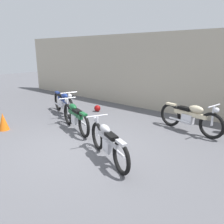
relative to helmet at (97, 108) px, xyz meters
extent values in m
plane|color=#56565B|center=(2.06, -2.79, -0.13)|extent=(40.00, 40.00, 0.00)
cube|color=#B2A893|center=(2.06, 1.80, 1.43)|extent=(18.00, 0.30, 3.13)
sphere|color=maroon|center=(0.00, 0.00, 0.00)|extent=(0.26, 0.26, 0.26)
cone|color=orange|center=(-0.73, -3.50, 0.14)|extent=(0.32, 0.32, 0.55)
torus|color=black|center=(0.40, -1.84, 0.23)|extent=(0.71, 0.33, 0.73)
torus|color=black|center=(1.66, -2.29, 0.23)|extent=(0.71, 0.33, 0.73)
cube|color=silver|center=(1.08, -2.08, 0.25)|extent=(0.37, 0.30, 0.28)
cube|color=#145128|center=(1.03, -2.06, 0.41)|extent=(0.99, 0.44, 0.12)
ellipsoid|color=#145128|center=(0.86, -2.00, 0.59)|extent=(0.48, 0.34, 0.20)
cube|color=black|center=(1.20, -2.13, 0.54)|extent=(0.43, 0.30, 0.08)
cube|color=#145128|center=(1.66, -2.29, 0.57)|extent=(0.34, 0.22, 0.06)
cylinder|color=silver|center=(0.40, -1.84, 0.51)|extent=(0.06, 0.06, 0.55)
cylinder|color=silver|center=(0.40, -1.84, 0.78)|extent=(0.23, 0.55, 0.04)
sphere|color=silver|center=(0.33, -1.81, 0.68)|extent=(0.14, 0.14, 0.14)
cylinder|color=silver|center=(1.31, -2.04, 0.18)|extent=(0.67, 0.29, 0.06)
torus|color=black|center=(4.49, -0.04, 0.25)|extent=(0.77, 0.25, 0.77)
torus|color=black|center=(3.10, 0.25, 0.25)|extent=(0.77, 0.25, 0.77)
cube|color=silver|center=(3.75, 0.12, 0.27)|extent=(0.37, 0.27, 0.29)
cube|color=beige|center=(3.80, 0.10, 0.44)|extent=(1.08, 0.32, 0.13)
ellipsoid|color=beige|center=(3.98, 0.07, 0.63)|extent=(0.50, 0.30, 0.21)
cube|color=black|center=(3.61, 0.14, 0.58)|extent=(0.45, 0.27, 0.08)
cube|color=beige|center=(3.10, 0.25, 0.61)|extent=(0.36, 0.19, 0.06)
cylinder|color=silver|center=(4.49, -0.04, 0.54)|extent=(0.06, 0.06, 0.58)
cylinder|color=silver|center=(4.49, -0.04, 0.83)|extent=(0.16, 0.60, 0.04)
sphere|color=silver|center=(4.57, -0.06, 0.73)|extent=(0.15, 0.15, 0.15)
cylinder|color=silver|center=(3.51, 0.04, 0.20)|extent=(0.73, 0.21, 0.06)
torus|color=black|center=(2.51, -2.61, 0.22)|extent=(0.67, 0.38, 0.70)
torus|color=black|center=(3.69, -3.16, 0.22)|extent=(0.67, 0.38, 0.70)
cube|color=silver|center=(3.14, -2.91, 0.24)|extent=(0.36, 0.30, 0.27)
cube|color=#ADADB2|center=(3.10, -2.89, 0.39)|extent=(0.93, 0.50, 0.12)
ellipsoid|color=#ADADB2|center=(2.94, -2.81, 0.57)|extent=(0.46, 0.35, 0.19)
cube|color=black|center=(3.26, -2.96, 0.52)|extent=(0.42, 0.32, 0.08)
cube|color=#ADADB2|center=(3.69, -3.16, 0.55)|extent=(0.33, 0.23, 0.06)
cylinder|color=silver|center=(2.51, -2.61, 0.48)|extent=(0.05, 0.05, 0.53)
cylinder|color=silver|center=(2.51, -2.61, 0.75)|extent=(0.27, 0.52, 0.03)
sphere|color=silver|center=(2.44, -2.58, 0.65)|extent=(0.13, 0.13, 0.13)
cylinder|color=silver|center=(3.37, -2.88, 0.17)|extent=(0.63, 0.34, 0.06)
torus|color=black|center=(-0.06, -1.38, 0.26)|extent=(0.76, 0.36, 0.78)
torus|color=black|center=(-1.42, -0.89, 0.26)|extent=(0.76, 0.36, 0.78)
cube|color=silver|center=(-0.79, -1.12, 0.28)|extent=(0.39, 0.32, 0.30)
cube|color=navy|center=(-0.74, -1.14, 0.45)|extent=(1.06, 0.47, 0.13)
ellipsoid|color=navy|center=(-0.56, -1.20, 0.64)|extent=(0.51, 0.36, 0.21)
cube|color=black|center=(-0.92, -1.07, 0.59)|extent=(0.47, 0.33, 0.09)
cube|color=navy|center=(-1.42, -0.89, 0.62)|extent=(0.36, 0.24, 0.06)
cylinder|color=silver|center=(-0.06, -1.38, 0.55)|extent=(0.06, 0.06, 0.59)
cylinder|color=silver|center=(-0.06, -1.38, 0.84)|extent=(0.25, 0.59, 0.04)
sphere|color=silver|center=(0.02, -1.41, 0.74)|extent=(0.15, 0.15, 0.15)
cylinder|color=silver|center=(-1.03, -1.17, 0.20)|extent=(0.72, 0.31, 0.06)
camera|label=1|loc=(6.13, -6.36, 2.29)|focal=35.44mm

